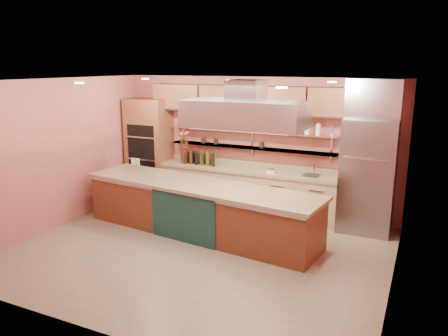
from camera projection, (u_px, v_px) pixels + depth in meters
The scene contains 21 objects.
floor at pixel (200, 252), 7.30m from camera, with size 6.00×5.00×0.02m, color gray.
ceiling at pixel (197, 81), 6.65m from camera, with size 6.00×5.00×0.02m, color black.
wall_back at pixel (255, 145), 9.18m from camera, with size 6.00×0.04×2.80m, color #B65C56.
wall_front at pixel (90, 219), 4.77m from camera, with size 6.00×0.04×2.80m, color #B65C56.
wall_left at pixel (58, 154), 8.21m from camera, with size 0.04×5.00×2.80m, color #B65C56.
wall_right at pixel (399, 193), 5.74m from camera, with size 0.04×5.00×2.80m, color #B65C56.
oven_stack at pixel (150, 149), 9.96m from camera, with size 0.95×0.64×2.30m, color brown.
refrigerator at pixel (368, 176), 7.97m from camera, with size 0.95×0.72×2.10m, color gray.
back_counter at pixel (247, 190), 9.15m from camera, with size 3.84×0.64×0.93m, color tan.
wall_shelf_lower at pixel (250, 148), 9.09m from camera, with size 3.60×0.26×0.03m, color #B8BCC0.
wall_shelf_upper at pixel (251, 131), 9.01m from camera, with size 3.60×0.26×0.03m, color #B8BCC0.
upper_cabinets at pixel (252, 100), 8.80m from camera, with size 4.60×0.36×0.55m, color brown.
range_hood at pixel (246, 114), 7.20m from camera, with size 2.00×1.00×0.45m, color #B8BCC0.
ceiling_downlights at pixel (203, 82), 6.83m from camera, with size 4.00×2.80×0.02m, color #FFE5A5.
island at pixel (199, 209), 7.98m from camera, with size 4.52×0.98×0.94m, color brown.
flower_vase at pixel (184, 156), 9.57m from camera, with size 0.17×0.17×0.31m, color #62110E.
oil_bottle_cluster at pixel (200, 159), 9.41m from camera, with size 0.80×0.23×0.26m, color black.
kitchen_scale at pixel (271, 170), 8.76m from camera, with size 0.16×0.12×0.09m, color white.
bar_faucet at pixel (314, 170), 8.49m from camera, with size 0.03×0.03×0.23m, color silver.
copper_kettle at pixel (204, 124), 9.44m from camera, with size 0.18×0.18×0.14m, color #DB4C32.
green_canister at pixel (236, 125), 9.13m from camera, with size 0.14×0.14×0.16m, color #104B20.
Camera 1 is at (3.25, -5.96, 3.05)m, focal length 35.00 mm.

